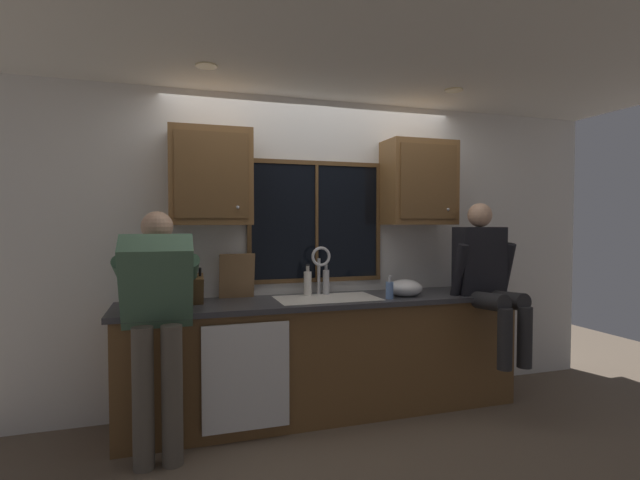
{
  "coord_description": "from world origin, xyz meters",
  "views": [
    {
      "loc": [
        -1.16,
        -3.78,
        1.52
      ],
      "look_at": [
        -0.06,
        -0.3,
        1.38
      ],
      "focal_mm": 26.25,
      "sensor_mm": 36.0,
      "label": 1
    }
  ],
  "objects_px": {
    "soap_dispenser": "(390,290)",
    "person_sitting_on_counter": "(487,273)",
    "mixing_bowl": "(405,288)",
    "cutting_board": "(237,276)",
    "bottle_tall_clear": "(326,281)",
    "person_standing": "(157,308)",
    "bottle_green_glass": "(308,283)",
    "knife_block": "(195,290)"
  },
  "relations": [
    {
      "from": "soap_dispenser",
      "to": "person_sitting_on_counter",
      "type": "bearing_deg",
      "value": -6.52
    },
    {
      "from": "mixing_bowl",
      "to": "cutting_board",
      "type": "bearing_deg",
      "value": 168.03
    },
    {
      "from": "mixing_bowl",
      "to": "soap_dispenser",
      "type": "xyz_separation_m",
      "value": [
        -0.19,
        -0.11,
        0.01
      ]
    },
    {
      "from": "cutting_board",
      "to": "bottle_tall_clear",
      "type": "xyz_separation_m",
      "value": [
        0.73,
        -0.02,
        -0.07
      ]
    },
    {
      "from": "person_standing",
      "to": "soap_dispenser",
      "type": "relative_size",
      "value": 8.57
    },
    {
      "from": "person_standing",
      "to": "bottle_green_glass",
      "type": "height_order",
      "value": "person_standing"
    },
    {
      "from": "person_sitting_on_counter",
      "to": "bottle_green_glass",
      "type": "relative_size",
      "value": 4.88
    },
    {
      "from": "person_standing",
      "to": "bottle_green_glass",
      "type": "bearing_deg",
      "value": 23.72
    },
    {
      "from": "knife_block",
      "to": "mixing_bowl",
      "type": "relative_size",
      "value": 1.16
    },
    {
      "from": "person_standing",
      "to": "soap_dispenser",
      "type": "bearing_deg",
      "value": 5.3
    },
    {
      "from": "cutting_board",
      "to": "soap_dispenser",
      "type": "bearing_deg",
      "value": -18.88
    },
    {
      "from": "soap_dispenser",
      "to": "bottle_tall_clear",
      "type": "distance_m",
      "value": 0.55
    },
    {
      "from": "person_sitting_on_counter",
      "to": "mixing_bowl",
      "type": "distance_m",
      "value": 0.68
    },
    {
      "from": "knife_block",
      "to": "bottle_tall_clear",
      "type": "height_order",
      "value": "knife_block"
    },
    {
      "from": "knife_block",
      "to": "soap_dispenser",
      "type": "bearing_deg",
      "value": -7.98
    },
    {
      "from": "person_standing",
      "to": "mixing_bowl",
      "type": "bearing_deg",
      "value": 7.93
    },
    {
      "from": "knife_block",
      "to": "cutting_board",
      "type": "bearing_deg",
      "value": 29.02
    },
    {
      "from": "knife_block",
      "to": "bottle_tall_clear",
      "type": "relative_size",
      "value": 1.21
    },
    {
      "from": "person_sitting_on_counter",
      "to": "soap_dispenser",
      "type": "distance_m",
      "value": 0.84
    },
    {
      "from": "person_sitting_on_counter",
      "to": "soap_dispenser",
      "type": "height_order",
      "value": "person_sitting_on_counter"
    },
    {
      "from": "cutting_board",
      "to": "bottle_green_glass",
      "type": "distance_m",
      "value": 0.57
    },
    {
      "from": "person_sitting_on_counter",
      "to": "soap_dispenser",
      "type": "bearing_deg",
      "value": 173.48
    },
    {
      "from": "mixing_bowl",
      "to": "bottle_green_glass",
      "type": "height_order",
      "value": "bottle_green_glass"
    },
    {
      "from": "bottle_green_glass",
      "to": "bottle_tall_clear",
      "type": "bearing_deg",
      "value": 7.92
    },
    {
      "from": "cutting_board",
      "to": "bottle_tall_clear",
      "type": "height_order",
      "value": "cutting_board"
    },
    {
      "from": "person_standing",
      "to": "knife_block",
      "type": "bearing_deg",
      "value": 55.66
    },
    {
      "from": "person_standing",
      "to": "mixing_bowl",
      "type": "height_order",
      "value": "person_standing"
    },
    {
      "from": "mixing_bowl",
      "to": "bottle_tall_clear",
      "type": "bearing_deg",
      "value": 156.36
    },
    {
      "from": "person_sitting_on_counter",
      "to": "cutting_board",
      "type": "bearing_deg",
      "value": 166.18
    },
    {
      "from": "cutting_board",
      "to": "bottle_green_glass",
      "type": "height_order",
      "value": "cutting_board"
    },
    {
      "from": "knife_block",
      "to": "soap_dispenser",
      "type": "distance_m",
      "value": 1.48
    },
    {
      "from": "person_sitting_on_counter",
      "to": "cutting_board",
      "type": "relative_size",
      "value": 3.5
    },
    {
      "from": "person_standing",
      "to": "bottle_tall_clear",
      "type": "bearing_deg",
      "value": 21.87
    },
    {
      "from": "person_sitting_on_counter",
      "to": "mixing_bowl",
      "type": "xyz_separation_m",
      "value": [
        -0.63,
        0.2,
        -0.12
      ]
    },
    {
      "from": "cutting_board",
      "to": "bottle_tall_clear",
      "type": "distance_m",
      "value": 0.74
    },
    {
      "from": "bottle_green_glass",
      "to": "bottle_tall_clear",
      "type": "relative_size",
      "value": 0.97
    },
    {
      "from": "knife_block",
      "to": "bottle_green_glass",
      "type": "distance_m",
      "value": 0.91
    },
    {
      "from": "soap_dispenser",
      "to": "person_standing",
      "type": "bearing_deg",
      "value": -174.7
    },
    {
      "from": "soap_dispenser",
      "to": "bottle_tall_clear",
      "type": "height_order",
      "value": "bottle_tall_clear"
    },
    {
      "from": "cutting_board",
      "to": "knife_block",
      "type": "bearing_deg",
      "value": -150.98
    },
    {
      "from": "cutting_board",
      "to": "bottle_tall_clear",
      "type": "bearing_deg",
      "value": -1.63
    },
    {
      "from": "knife_block",
      "to": "cutting_board",
      "type": "distance_m",
      "value": 0.38
    }
  ]
}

